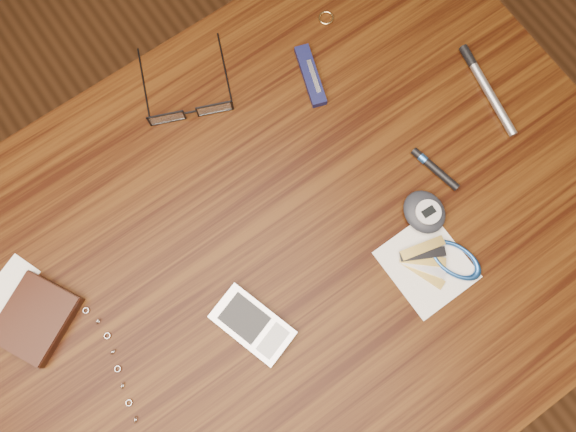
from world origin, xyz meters
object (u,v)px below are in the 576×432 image
(pda_phone, at_px, (252,325))
(pocket_knife, at_px, (311,76))
(wallet_and_card, at_px, (35,318))
(silver_pen, at_px, (484,83))
(eyeglasses, at_px, (190,109))
(pedometer, at_px, (425,212))
(notepad_keys, at_px, (440,262))
(desk, at_px, (271,272))

(pda_phone, height_order, pocket_knife, pda_phone)
(wallet_and_card, relative_size, silver_pen, 1.02)
(eyeglasses, distance_m, pocket_knife, 0.18)
(pedometer, bearing_deg, pda_phone, 177.88)
(notepad_keys, relative_size, pocket_knife, 1.28)
(eyeglasses, xyz_separation_m, pedometer, (0.17, -0.30, -0.00))
(wallet_and_card, xyz_separation_m, eyeglasses, (0.31, 0.13, 0.00))
(pedometer, relative_size, pocket_knife, 0.68)
(pedometer, relative_size, silver_pen, 0.44)
(pedometer, xyz_separation_m, notepad_keys, (-0.02, -0.06, -0.01))
(wallet_and_card, relative_size, pda_phone, 1.33)
(desk, bearing_deg, notepad_keys, -35.38)
(pedometer, bearing_deg, eyeglasses, 120.02)
(silver_pen, bearing_deg, notepad_keys, -141.94)
(desk, xyz_separation_m, pedometer, (0.21, -0.07, 0.11))
(notepad_keys, bearing_deg, pocket_knife, 87.14)
(desk, xyz_separation_m, notepad_keys, (0.18, -0.13, 0.11))
(pedometer, bearing_deg, notepad_keys, -109.29)
(eyeglasses, xyz_separation_m, notepad_keys, (0.15, -0.37, -0.01))
(pda_phone, relative_size, pocket_knife, 1.20)
(eyeglasses, height_order, pedometer, eyeglasses)
(wallet_and_card, bearing_deg, desk, -20.98)
(desk, distance_m, eyeglasses, 0.26)
(desk, distance_m, silver_pen, 0.41)
(pocket_knife, bearing_deg, notepad_keys, -92.86)
(wallet_and_card, height_order, notepad_keys, wallet_and_card)
(pda_phone, bearing_deg, pedometer, -2.12)
(eyeglasses, bearing_deg, desk, -97.56)
(wallet_and_card, height_order, silver_pen, wallet_and_card)
(silver_pen, bearing_deg, desk, -175.13)
(pda_phone, bearing_deg, eyeglasses, 72.10)
(notepad_keys, distance_m, pocket_knife, 0.31)
(desk, relative_size, pda_phone, 8.83)
(eyeglasses, bearing_deg, notepad_keys, -67.42)
(eyeglasses, bearing_deg, pedometer, -59.98)
(notepad_keys, bearing_deg, wallet_and_card, 152.89)
(pedometer, xyz_separation_m, pocket_knife, (-0.01, 0.25, -0.01))
(pocket_knife, height_order, silver_pen, same)
(pda_phone, bearing_deg, desk, 41.77)
(desk, distance_m, wallet_and_card, 0.32)
(pocket_knife, distance_m, silver_pen, 0.24)
(eyeglasses, relative_size, pda_phone, 1.40)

